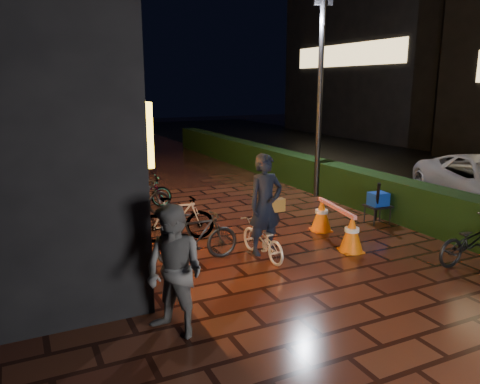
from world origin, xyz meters
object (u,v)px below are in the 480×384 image
bystander_person (174,272)px  cart_assembly (378,201)px  cyclist (264,221)px  traffic_barrier (336,223)px

bystander_person → cart_assembly: size_ratio=1.66×
bystander_person → cyclist: cyclist is taller
cyclist → traffic_barrier: (1.91, 0.30, -0.38)m
cyclist → cart_assembly: (3.61, 0.90, -0.21)m
cart_assembly → bystander_person: bearing=-154.7°
bystander_person → traffic_barrier: bearing=84.9°
bystander_person → cyclist: (2.39, 1.94, -0.13)m
cart_assembly → traffic_barrier: bearing=-160.5°
cyclist → traffic_barrier: size_ratio=1.09×
bystander_person → traffic_barrier: (4.30, 2.23, -0.51)m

